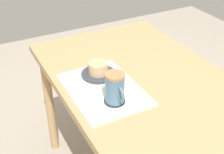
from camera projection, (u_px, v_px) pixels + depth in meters
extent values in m
cylinder|color=tan|center=(50.00, 104.00, 1.84)|extent=(0.05, 0.05, 0.69)
cylinder|color=tan|center=(139.00, 78.00, 2.08)|extent=(0.05, 0.05, 0.69)
cube|color=tan|center=(144.00, 83.00, 1.38)|extent=(1.15, 0.73, 0.04)
cylinder|color=brown|center=(194.00, 120.00, 1.92)|extent=(0.04, 0.04, 0.43)
cube|color=silver|center=(104.00, 89.00, 1.31)|extent=(0.40, 0.29, 0.00)
cylinder|color=#333842|center=(98.00, 74.00, 1.39)|extent=(0.15, 0.15, 0.01)
cylinder|color=tan|center=(98.00, 68.00, 1.38)|extent=(0.09, 0.09, 0.05)
cylinder|color=#232328|center=(115.00, 101.00, 1.23)|extent=(0.08, 0.08, 0.00)
cylinder|color=slate|center=(115.00, 89.00, 1.20)|extent=(0.08, 0.08, 0.11)
cylinder|color=#9E7547|center=(115.00, 75.00, 1.17)|extent=(0.08, 0.08, 0.01)
torus|color=slate|center=(120.00, 94.00, 1.17)|extent=(0.06, 0.01, 0.06)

